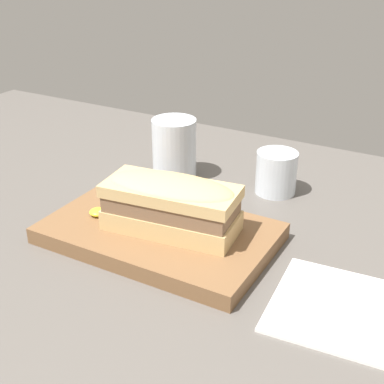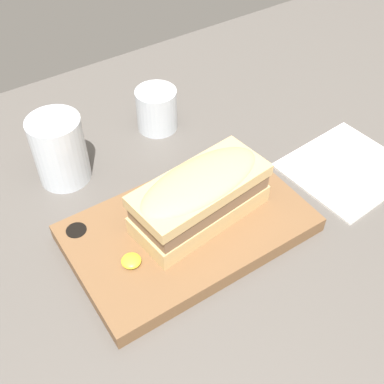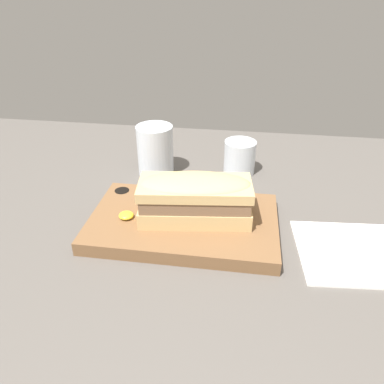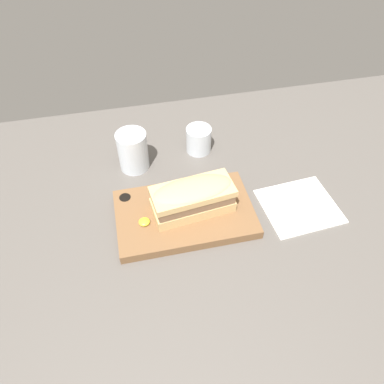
{
  "view_description": "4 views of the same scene",
  "coord_description": "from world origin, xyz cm",
  "views": [
    {
      "loc": [
        34.51,
        -49.65,
        42.43
      ],
      "look_at": [
        2.48,
        7.42,
        10.15
      ],
      "focal_mm": 50.0,
      "sensor_mm": 36.0,
      "label": 1
    },
    {
      "loc": [
        -25.01,
        -29.95,
        53.86
      ],
      "look_at": [
        -1.0,
        6.34,
        9.27
      ],
      "focal_mm": 45.0,
      "sensor_mm": 36.0,
      "label": 2
    },
    {
      "loc": [
        7.26,
        -46.73,
        40.71
      ],
      "look_at": [
        -0.28,
        4.43,
        10.27
      ],
      "focal_mm": 35.0,
      "sensor_mm": 36.0,
      "label": 3
    },
    {
      "loc": [
        -12.22,
        -49.25,
        71.66
      ],
      "look_at": [
        -0.15,
        5.94,
        10.21
      ],
      "focal_mm": 35.0,
      "sensor_mm": 36.0,
      "label": 4
    }
  ],
  "objects": [
    {
      "name": "dining_table",
      "position": [
        0.0,
        0.0,
        1.0
      ],
      "size": [
        161.95,
        107.84,
        2.0
      ],
      "color": "#56514C",
      "rests_on": "ground"
    },
    {
      "name": "serving_board",
      "position": [
        -2.02,
        5.81,
        3.19
      ],
      "size": [
        32.06,
        19.8,
        2.44
      ],
      "color": "brown",
      "rests_on": "dining_table"
    },
    {
      "name": "sandwich",
      "position": [
        -0.28,
        5.9,
        8.63
      ],
      "size": [
        19.41,
        10.23,
        7.9
      ],
      "rotation": [
        0.0,
        0.0,
        0.12
      ],
      "color": "tan",
      "rests_on": "serving_board"
    },
    {
      "name": "mustard_dollop",
      "position": [
        -11.61,
        4.08,
        4.88
      ],
      "size": [
        2.53,
        2.53,
        1.01
      ],
      "color": "yellow",
      "rests_on": "serving_board"
    },
    {
      "name": "water_glass",
      "position": [
        -11.52,
        25.93,
        6.68
      ],
      "size": [
        7.85,
        7.85,
        10.78
      ],
      "color": "silver",
      "rests_on": "dining_table"
    },
    {
      "name": "wine_glass",
      "position": [
        6.74,
        28.83,
        5.26
      ],
      "size": [
        6.92,
        6.92,
        7.25
      ],
      "color": "silver",
      "rests_on": "dining_table"
    },
    {
      "name": "napkin",
      "position": [
        25.98,
        2.95,
        2.2
      ],
      "size": [
        18.73,
        17.09,
        0.4
      ],
      "rotation": [
        0.0,
        0.0,
        0.08
      ],
      "color": "white",
      "rests_on": "dining_table"
    }
  ]
}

